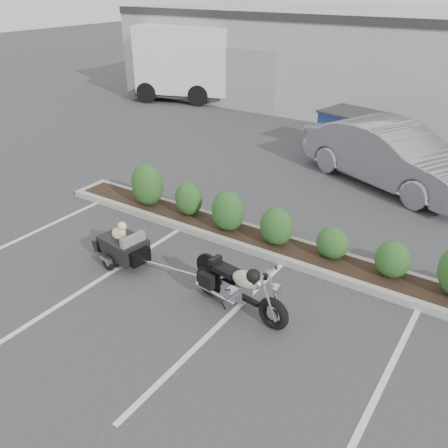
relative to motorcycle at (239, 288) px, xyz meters
The scene contains 8 objects.
ground 1.33m from the motorcycle, behind, with size 90.00×90.00×0.00m, color #38383A.
planter_kerb 2.27m from the motorcycle, 96.30° to the left, with size 12.00×1.00×0.15m, color #9E9E93.
building 17.14m from the motorcycle, 94.19° to the left, with size 26.00×10.00×4.00m, color #9EA099.
motorcycle is the anchor object (origin of this frame).
pet_trailer 2.78m from the motorcycle, behind, with size 1.66×0.94×0.98m.
sedan 7.25m from the motorcycle, 86.60° to the left, with size 1.82×5.21×1.72m, color #A4A4AB.
dumpster 9.12m from the motorcycle, 97.78° to the left, with size 2.44×1.93×1.42m.
delivery_truck 16.11m from the motorcycle, 127.11° to the left, with size 7.63×4.57×3.33m.
Camera 1 is at (4.77, -5.76, 5.22)m, focal length 38.00 mm.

